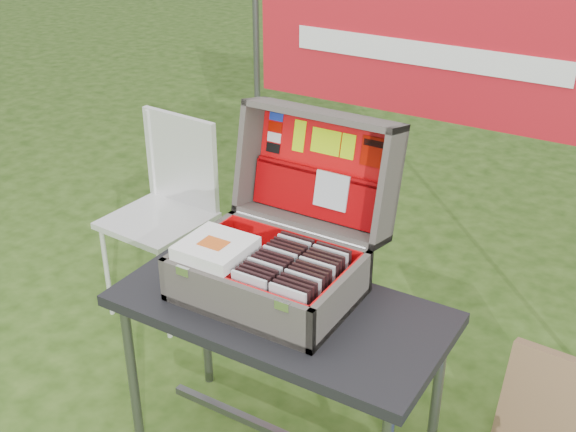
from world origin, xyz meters
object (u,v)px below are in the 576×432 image
Objects in this scene: chair at (157,223)px; cardboard_box at (556,409)px; table at (280,386)px; suitcase at (276,217)px.

cardboard_box is at bearing 3.76° from chair.
chair is (-1.03, 0.56, 0.12)m from table.
table is 1.03m from cardboard_box.
table is at bearing -143.78° from cardboard_box.
table is at bearing -52.41° from suitcase.
chair is at bearing 151.60° from table.
suitcase is 0.61× the size of chair.
table is 1.18× the size of chair.
chair is at bearing 153.84° from suitcase.
chair reaches higher than table.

